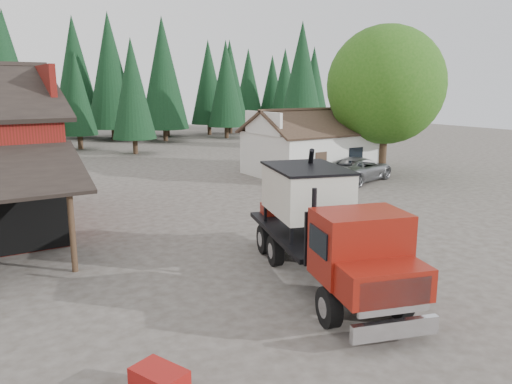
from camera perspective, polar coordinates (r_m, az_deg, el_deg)
ground at (r=18.21m, az=-0.82°, el=-7.69°), size 120.00×120.00×0.00m
farmhouse at (r=35.55m, az=6.24°, el=4.73°), size 8.60×6.42×4.65m
deciduous_tree at (r=35.74m, az=14.63°, el=11.28°), size 8.00×8.00×10.20m
conifer_backdrop at (r=57.67m, az=-23.14°, el=4.96°), size 76.00×16.00×16.00m
near_pine_b at (r=47.07m, az=-13.94°, el=11.39°), size 3.96×3.96×10.40m
near_pine_c at (r=51.06m, az=5.26°, el=12.84°), size 4.84×4.84×12.40m
near_pine_d at (r=48.91m, az=-27.02°, el=12.23°), size 5.28×5.28×13.40m
feed_truck at (r=15.86m, az=7.70°, el=-3.66°), size 4.89×9.24×4.03m
silver_car at (r=33.47m, az=11.60°, el=2.60°), size 6.23×4.17×1.59m
equip_box at (r=10.90m, az=-10.97°, el=-20.64°), size 1.06×1.28×0.60m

